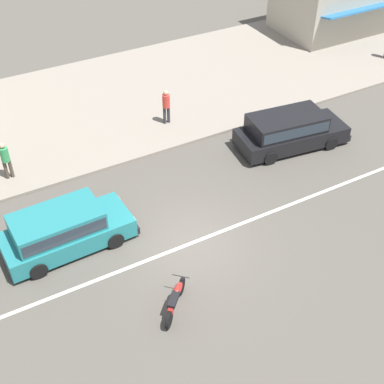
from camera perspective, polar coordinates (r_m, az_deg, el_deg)
The scene contains 8 objects.
ground_plane at distance 18.92m, azimuth -0.05°, elevation -5.47°, with size 160.00×160.00×0.00m, color #544F47.
lane_centre_stripe at distance 18.92m, azimuth -0.05°, elevation -5.47°, with size 50.40×0.14×0.01m, color silver.
kerb_strip at distance 26.66m, azimuth -11.07°, elevation 8.71°, with size 68.00×10.00×0.15m, color gray.
minivan_black_2 at distance 23.53m, azimuth 10.34°, elevation 6.57°, with size 5.09×2.47×1.56m.
minivan_teal_4 at distance 18.74m, azimuth -13.61°, elevation -3.83°, with size 4.59×2.09×1.56m.
motorcycle_0 at distance 16.69m, azimuth -1.78°, elevation -11.33°, with size 1.39×1.44×0.80m.
pedestrian_by_shop at distance 24.48m, azimuth -2.77°, elevation 9.35°, with size 0.34×0.34×1.67m.
pedestrian_far_end at distance 22.21m, azimuth -19.29°, elevation 3.46°, with size 0.34×0.34×1.65m.
Camera 1 is at (-6.48, -11.78, 13.31)m, focal length 50.00 mm.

